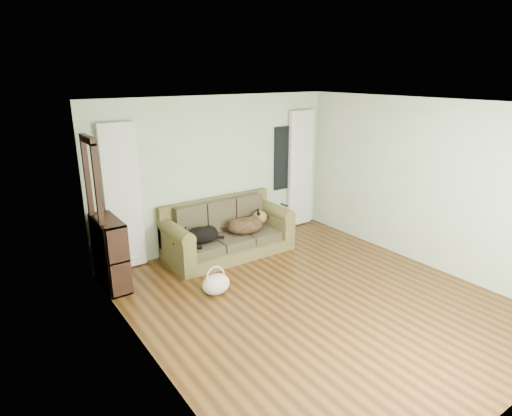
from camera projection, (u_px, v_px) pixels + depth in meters
floor at (313, 300)px, 5.81m from camera, size 5.00×5.00×0.00m
ceiling at (322, 104)px, 5.02m from camera, size 5.00×5.00×0.00m
wall_back at (218, 173)px, 7.37m from camera, size 4.50×0.04×2.60m
wall_left at (147, 249)px, 4.19m from camera, size 0.04×5.00×2.60m
wall_right at (424, 184)px, 6.64m from camera, size 0.04×5.00×2.60m
curtain_left at (123, 198)px, 6.43m from camera, size 0.55×0.08×2.25m
curtain_right at (300, 169)px, 8.33m from camera, size 0.55×0.08×2.25m
window_pane at (285, 158)px, 8.11m from camera, size 0.50×0.03×1.20m
door_casing at (96, 217)px, 5.89m from camera, size 0.07×0.60×2.10m
sofa at (229, 229)px, 7.15m from camera, size 2.11×0.91×0.86m
dog_black_lab at (199, 235)px, 6.79m from camera, size 0.67×0.53×0.25m
dog_shepherd at (246, 224)px, 7.25m from camera, size 0.74×0.60×0.29m
tv_remote at (284, 205)px, 7.50m from camera, size 0.06×0.17×0.02m
tote_bag at (216, 283)px, 5.92m from camera, size 0.49×0.43×0.29m
bookshelf at (110, 254)px, 6.05m from camera, size 0.32×0.82×1.02m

